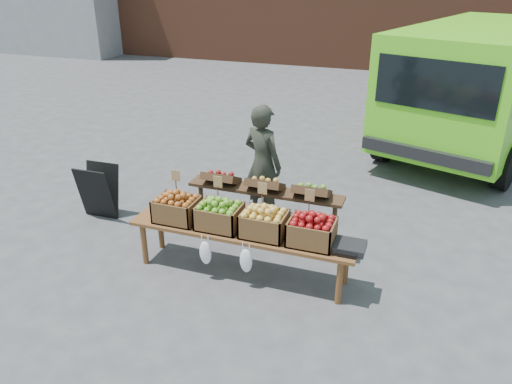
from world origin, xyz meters
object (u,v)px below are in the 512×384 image
at_px(back_table, 265,209).
at_px(display_bench, 242,252).
at_px(crate_golden_apples, 177,209).
at_px(crate_green_apples, 312,232).
at_px(chalkboard_sign, 99,191).
at_px(crate_russet_pears, 219,217).
at_px(delivery_van, 478,90).
at_px(crate_red_apples, 264,224).
at_px(vendor, 263,164).
at_px(weighing_scale, 350,247).

height_order(back_table, display_bench, back_table).
bearing_deg(crate_golden_apples, crate_green_apples, 0.00).
xyz_separation_m(chalkboard_sign, crate_russet_pears, (2.19, -0.68, 0.31)).
height_order(back_table, crate_green_apples, back_table).
relative_size(back_table, crate_russet_pears, 4.20).
xyz_separation_m(delivery_van, back_table, (-2.62, -4.93, -0.66)).
bearing_deg(delivery_van, display_bench, -96.71).
xyz_separation_m(delivery_van, display_bench, (-2.67, -5.65, -0.90)).
distance_m(delivery_van, display_bench, 6.31).
height_order(delivery_van, crate_red_apples, delivery_van).
xyz_separation_m(crate_red_apples, crate_green_apples, (0.55, 0.00, 0.00)).
xyz_separation_m(vendor, crate_green_apples, (1.05, -1.42, -0.13)).
distance_m(chalkboard_sign, display_bench, 2.56).
bearing_deg(vendor, display_bench, 120.22).
xyz_separation_m(delivery_van, chalkboard_sign, (-5.14, -4.97, -0.78)).
xyz_separation_m(delivery_van, crate_russet_pears, (-2.94, -5.65, -0.47)).
relative_size(chalkboard_sign, crate_golden_apples, 1.60).
height_order(display_bench, crate_russet_pears, crate_russet_pears).
relative_size(delivery_van, crate_russet_pears, 10.57).
xyz_separation_m(crate_golden_apples, weighing_scale, (2.08, 0.00, -0.10)).
height_order(delivery_van, weighing_scale, delivery_van).
relative_size(delivery_van, vendor, 3.13).
bearing_deg(chalkboard_sign, vendor, 17.38).
relative_size(delivery_van, back_table, 2.52).
bearing_deg(weighing_scale, display_bench, 180.00).
bearing_deg(crate_russet_pears, chalkboard_sign, 162.80).
bearing_deg(chalkboard_sign, weighing_scale, -11.30).
distance_m(vendor, crate_russet_pears, 1.43).
relative_size(chalkboard_sign, crate_green_apples, 1.60).
xyz_separation_m(vendor, crate_red_apples, (0.50, -1.42, -0.13)).
xyz_separation_m(crate_golden_apples, crate_green_apples, (1.65, 0.00, 0.00)).
relative_size(crate_red_apples, crate_green_apples, 1.00).
bearing_deg(display_bench, vendor, 99.18).
bearing_deg(back_table, crate_red_apples, -72.07).
relative_size(crate_golden_apples, crate_russet_pears, 1.00).
distance_m(back_table, crate_russet_pears, 0.81).
relative_size(crate_golden_apples, crate_red_apples, 1.00).
distance_m(chalkboard_sign, crate_golden_apples, 1.81).
bearing_deg(crate_golden_apples, crate_red_apples, 0.00).
distance_m(chalkboard_sign, crate_green_apples, 3.38).
bearing_deg(back_table, crate_green_apples, -42.60).
height_order(crate_golden_apples, crate_red_apples, same).
xyz_separation_m(crate_green_apples, weighing_scale, (0.43, 0.00, -0.10)).
xyz_separation_m(delivery_van, crate_golden_apples, (-3.49, -5.65, -0.47)).
distance_m(delivery_van, crate_green_apples, 5.96).
relative_size(crate_golden_apples, weighing_scale, 1.47).
relative_size(crate_russet_pears, weighing_scale, 1.47).
distance_m(crate_russet_pears, crate_green_apples, 1.10).
distance_m(display_bench, weighing_scale, 1.29).
bearing_deg(crate_golden_apples, crate_russet_pears, 0.00).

